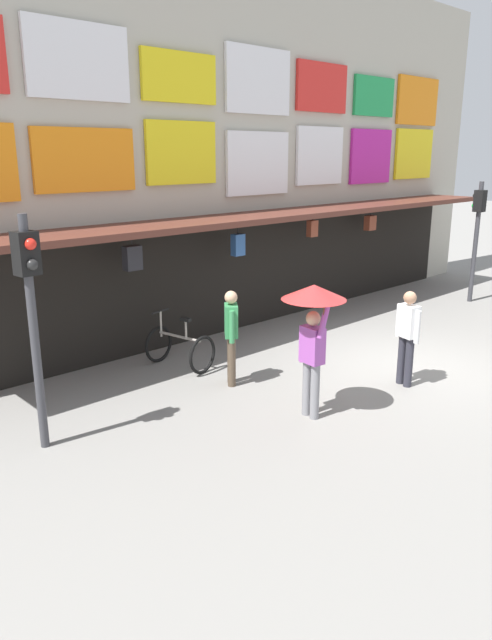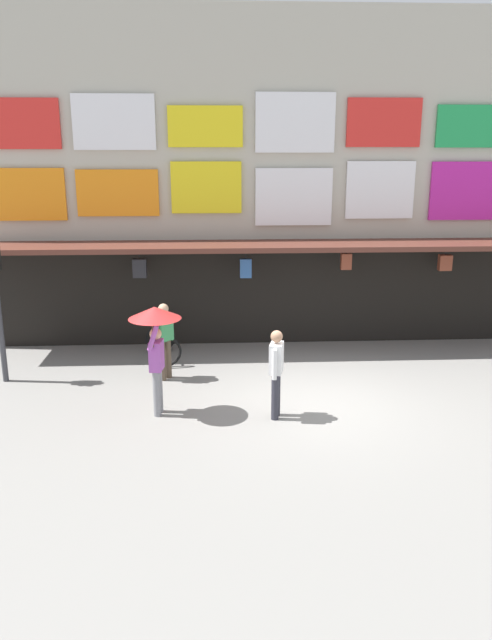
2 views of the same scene
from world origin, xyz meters
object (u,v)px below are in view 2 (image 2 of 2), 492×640
object	(u,v)px
pedestrian_in_red	(164,337)
pedestrian_in_white	(276,369)
pedestrian_with_umbrella	(155,330)
bicycle_parked	(163,343)

from	to	relation	value
pedestrian_in_red	pedestrian_in_white	bearing A→B (deg)	-43.72
pedestrian_with_umbrella	pedestrian_in_red	bearing A→B (deg)	90.01
pedestrian_with_umbrella	pedestrian_in_white	world-z (taller)	pedestrian_with_umbrella
bicycle_parked	pedestrian_in_white	world-z (taller)	pedestrian_in_white
pedestrian_in_white	pedestrian_in_red	xyz separation A→B (m)	(-2.18, 2.09, 0.00)
pedestrian_with_umbrella	pedestrian_in_white	size ratio (longest dim) A/B	1.24
pedestrian_with_umbrella	bicycle_parked	bearing A→B (deg)	92.79
pedestrian_in_red	pedestrian_with_umbrella	bearing A→B (deg)	-89.99
bicycle_parked	pedestrian_with_umbrella	size ratio (longest dim) A/B	0.61
pedestrian_in_white	pedestrian_in_red	world-z (taller)	same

